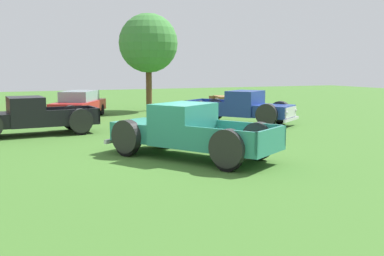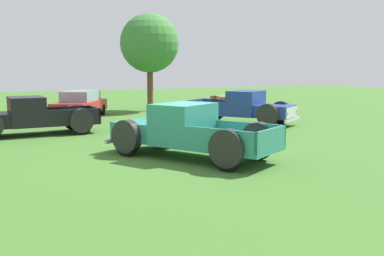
{
  "view_description": "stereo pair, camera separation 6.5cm",
  "coord_description": "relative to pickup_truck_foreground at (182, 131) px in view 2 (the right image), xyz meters",
  "views": [
    {
      "loc": [
        -4.78,
        -12.59,
        2.69
      ],
      "look_at": [
        0.41,
        -0.52,
        0.9
      ],
      "focal_mm": 42.14,
      "sensor_mm": 36.0,
      "label": 1
    },
    {
      "loc": [
        -4.72,
        -12.61,
        2.69
      ],
      "look_at": [
        0.41,
        -0.52,
        0.9
      ],
      "focal_mm": 42.14,
      "sensor_mm": 36.0,
      "label": 2
    }
  ],
  "objects": [
    {
      "name": "ground_plane",
      "position": [
        -0.21,
        0.2,
        -0.77
      ],
      "size": [
        80.0,
        80.0,
        0.0
      ],
      "primitive_type": "plane",
      "color": "#3D6B28"
    },
    {
      "name": "pickup_truck_foreground",
      "position": [
        0.0,
        0.0,
        0.0
      ],
      "size": [
        4.35,
        5.45,
        1.61
      ],
      "color": "#2D8475",
      "rests_on": "ground_plane"
    },
    {
      "name": "pickup_truck_behind_left",
      "position": [
        5.73,
        6.05,
        -0.02
      ],
      "size": [
        4.48,
        5.21,
        1.57
      ],
      "color": "navy",
      "rests_on": "ground_plane"
    },
    {
      "name": "pickup_truck_behind_right",
      "position": [
        -4.1,
        6.33,
        -0.04
      ],
      "size": [
        5.09,
        2.25,
        1.52
      ],
      "color": "black",
      "rests_on": "ground_plane"
    },
    {
      "name": "sedan_distant_a",
      "position": [
        -1.09,
        11.78,
        -0.02
      ],
      "size": [
        3.54,
        4.58,
        1.42
      ],
      "color": "#B21E1E",
      "rests_on": "ground_plane"
    },
    {
      "name": "picnic_table",
      "position": [
        8.52,
        13.97,
        -0.27
      ],
      "size": [
        1.81,
        2.06,
        0.78
      ],
      "color": "olive",
      "rests_on": "ground_plane"
    },
    {
      "name": "trash_can",
      "position": [
        8.49,
        11.3,
        -0.29
      ],
      "size": [
        0.59,
        0.59,
        0.95
      ],
      "color": "orange",
      "rests_on": "ground_plane"
    },
    {
      "name": "oak_tree_east",
      "position": [
        3.51,
        14.04,
        3.32
      ],
      "size": [
        3.56,
        3.56,
        5.89
      ],
      "color": "brown",
      "rests_on": "ground_plane"
    }
  ]
}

